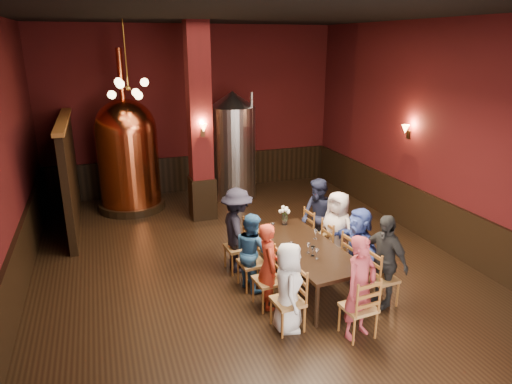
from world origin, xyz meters
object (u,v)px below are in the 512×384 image
object	(u,v)px
dining_table	(305,249)
person_1	(268,266)
person_0	(288,287)
copper_kettle	(128,153)
rose_vase	(285,213)
person_2	(252,251)
steel_vessel	(233,146)

from	to	relation	value
dining_table	person_1	xyz separation A→B (m)	(-0.82, -0.40, 0.02)
person_0	person_1	distance (m)	0.67
copper_kettle	rose_vase	xyz separation A→B (m)	(2.55, -3.98, -0.44)
person_2	copper_kettle	distance (m)	5.06
person_1	dining_table	bearing A→B (deg)	-54.82
person_1	copper_kettle	size ratio (longest dim) A/B	0.36
rose_vase	person_2	bearing A→B (deg)	-140.69
dining_table	person_0	distance (m)	1.31
dining_table	steel_vessel	bearing A→B (deg)	83.08
dining_table	person_0	world-z (taller)	person_0
steel_vessel	rose_vase	bearing A→B (deg)	-92.29
dining_table	copper_kettle	xyz separation A→B (m)	(-2.51, 4.99, 0.74)
person_0	steel_vessel	size ratio (longest dim) A/B	0.48
person_2	rose_vase	bearing A→B (deg)	-66.73
person_0	steel_vessel	xyz separation A→B (m)	(0.96, 6.05, 0.74)
person_2	rose_vase	distance (m)	1.22
copper_kettle	rose_vase	world-z (taller)	copper_kettle
dining_table	person_2	world-z (taller)	person_2
person_2	dining_table	bearing A→B (deg)	-122.61
person_0	person_1	bearing A→B (deg)	19.88
person_2	copper_kettle	bearing A→B (deg)	3.04
person_1	copper_kettle	xyz separation A→B (m)	(-1.69, 5.39, 0.72)
person_0	steel_vessel	world-z (taller)	steel_vessel
person_2	steel_vessel	distance (m)	4.90
steel_vessel	rose_vase	size ratio (longest dim) A/B	7.75
rose_vase	person_1	bearing A→B (deg)	-121.43
person_0	copper_kettle	xyz separation A→B (m)	(-1.74, 6.05, 0.75)
person_0	person_2	xyz separation A→B (m)	(-0.11, 1.33, -0.01)
steel_vessel	rose_vase	xyz separation A→B (m)	(-0.16, -3.97, -0.44)
steel_vessel	person_2	bearing A→B (deg)	-102.78
person_2	steel_vessel	size ratio (longest dim) A/B	0.47
dining_table	copper_kettle	distance (m)	5.63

